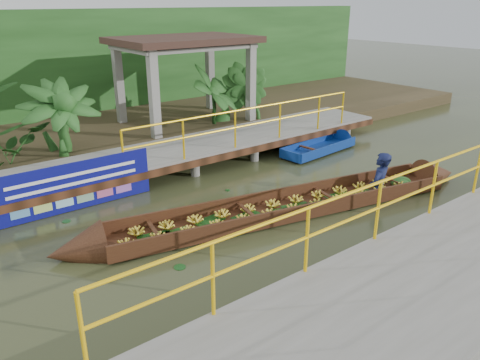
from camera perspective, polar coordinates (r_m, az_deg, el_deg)
ground at (r=9.70m, az=-1.79°, el=-5.16°), size 80.00×80.00×0.00m
land_strip at (r=15.94m, az=-17.99°, el=5.30°), size 30.00×8.00×0.45m
far_dock at (r=12.27m, az=-11.24°, el=2.58°), size 16.00×2.06×1.66m
near_dock at (r=7.82m, az=23.55°, el=-11.54°), size 18.00×2.40×1.73m
pavilion at (r=15.68m, az=-6.83°, el=15.58°), size 4.40×3.00×3.00m
foliage_backdrop at (r=17.94m, az=-21.54°, el=12.36°), size 30.00×0.80×4.00m
vendor_boat at (r=10.28m, az=7.97°, el=-2.17°), size 9.78×2.97×2.26m
moored_blue_boat at (r=14.79m, az=11.29°, el=4.36°), size 3.11×1.08×0.73m
blue_banner at (r=10.64m, az=-19.42°, el=-0.69°), size 3.43×0.04×1.07m
tropical_plants at (r=13.11m, az=-22.28°, el=6.94°), size 14.57×1.57×1.96m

